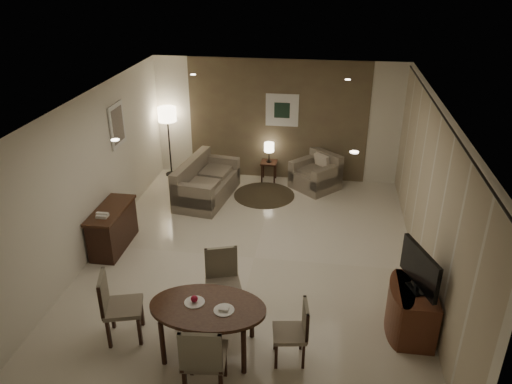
% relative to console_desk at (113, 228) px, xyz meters
% --- Properties ---
extents(room_shell, '(5.50, 7.00, 2.70)m').
position_rel_console_desk_xyz_m(room_shell, '(2.49, 0.40, 0.98)').
color(room_shell, beige).
rests_on(room_shell, ground).
extents(taupe_accent, '(3.96, 0.03, 2.70)m').
position_rel_console_desk_xyz_m(taupe_accent, '(2.49, 3.48, 0.98)').
color(taupe_accent, brown).
rests_on(taupe_accent, wall_back).
extents(curtain_wall, '(0.08, 6.70, 2.58)m').
position_rel_console_desk_xyz_m(curtain_wall, '(5.17, 0.00, 0.95)').
color(curtain_wall, beige).
rests_on(curtain_wall, wall_right).
extents(curtain_rod, '(0.03, 6.80, 0.03)m').
position_rel_console_desk_xyz_m(curtain_rod, '(5.17, 0.00, 2.27)').
color(curtain_rod, black).
rests_on(curtain_rod, wall_right).
extents(art_back_frame, '(0.72, 0.03, 0.72)m').
position_rel_console_desk_xyz_m(art_back_frame, '(2.59, 3.46, 1.23)').
color(art_back_frame, silver).
rests_on(art_back_frame, wall_back).
extents(art_back_canvas, '(0.34, 0.01, 0.34)m').
position_rel_console_desk_xyz_m(art_back_canvas, '(2.59, 3.44, 1.23)').
color(art_back_canvas, black).
rests_on(art_back_canvas, wall_back).
extents(art_left_frame, '(0.03, 0.60, 0.80)m').
position_rel_console_desk_xyz_m(art_left_frame, '(-0.23, 1.20, 1.48)').
color(art_left_frame, silver).
rests_on(art_left_frame, wall_left).
extents(art_left_canvas, '(0.01, 0.46, 0.64)m').
position_rel_console_desk_xyz_m(art_left_canvas, '(-0.21, 1.20, 1.48)').
color(art_left_canvas, gray).
rests_on(art_left_canvas, wall_left).
extents(downlight_nl, '(0.10, 0.10, 0.01)m').
position_rel_console_desk_xyz_m(downlight_nl, '(1.09, -1.80, 2.31)').
color(downlight_nl, white).
rests_on(downlight_nl, ceiling).
extents(downlight_nr, '(0.10, 0.10, 0.01)m').
position_rel_console_desk_xyz_m(downlight_nr, '(3.89, -1.80, 2.31)').
color(downlight_nr, white).
rests_on(downlight_nr, ceiling).
extents(downlight_fl, '(0.10, 0.10, 0.01)m').
position_rel_console_desk_xyz_m(downlight_fl, '(1.09, 1.80, 2.31)').
color(downlight_fl, white).
rests_on(downlight_fl, ceiling).
extents(downlight_fr, '(0.10, 0.10, 0.01)m').
position_rel_console_desk_xyz_m(downlight_fr, '(3.89, 1.80, 2.31)').
color(downlight_fr, white).
rests_on(downlight_fr, ceiling).
extents(console_desk, '(0.48, 1.20, 0.75)m').
position_rel_console_desk_xyz_m(console_desk, '(0.00, 0.00, 0.00)').
color(console_desk, '#442916').
rests_on(console_desk, floor).
extents(telephone, '(0.20, 0.14, 0.09)m').
position_rel_console_desk_xyz_m(telephone, '(0.00, -0.30, 0.43)').
color(telephone, white).
rests_on(telephone, console_desk).
extents(tv_cabinet, '(0.48, 0.90, 0.70)m').
position_rel_console_desk_xyz_m(tv_cabinet, '(4.89, -1.50, -0.03)').
color(tv_cabinet, brown).
rests_on(tv_cabinet, floor).
extents(flat_tv, '(0.36, 0.85, 0.60)m').
position_rel_console_desk_xyz_m(flat_tv, '(4.87, -1.50, 0.65)').
color(flat_tv, black).
rests_on(flat_tv, tv_cabinet).
extents(dining_table, '(1.48, 0.93, 0.70)m').
position_rel_console_desk_xyz_m(dining_table, '(2.23, -2.24, -0.03)').
color(dining_table, '#442916').
rests_on(dining_table, floor).
extents(chair_near, '(0.54, 0.54, 1.03)m').
position_rel_console_desk_xyz_m(chair_near, '(2.34, -2.88, 0.14)').
color(chair_near, '#7A6F5E').
rests_on(chair_near, floor).
extents(chair_far, '(0.61, 0.61, 0.99)m').
position_rel_console_desk_xyz_m(chair_far, '(2.29, -1.54, 0.12)').
color(chair_far, '#7A6F5E').
rests_on(chair_far, floor).
extents(chair_left, '(0.59, 0.59, 0.98)m').
position_rel_console_desk_xyz_m(chair_left, '(1.07, -2.15, 0.12)').
color(chair_left, '#7A6F5E').
rests_on(chair_left, floor).
extents(chair_right, '(0.46, 0.46, 0.84)m').
position_rel_console_desk_xyz_m(chair_right, '(3.27, -2.25, 0.05)').
color(chair_right, '#7A6F5E').
rests_on(chair_right, floor).
extents(plate_a, '(0.26, 0.26, 0.02)m').
position_rel_console_desk_xyz_m(plate_a, '(2.05, -2.19, 0.33)').
color(plate_a, white).
rests_on(plate_a, dining_table).
extents(plate_b, '(0.26, 0.26, 0.02)m').
position_rel_console_desk_xyz_m(plate_b, '(2.45, -2.29, 0.33)').
color(plate_b, white).
rests_on(plate_b, dining_table).
extents(fruit_apple, '(0.09, 0.09, 0.09)m').
position_rel_console_desk_xyz_m(fruit_apple, '(2.05, -2.19, 0.38)').
color(fruit_apple, maroon).
rests_on(fruit_apple, plate_a).
extents(napkin, '(0.12, 0.08, 0.03)m').
position_rel_console_desk_xyz_m(napkin, '(2.45, -2.29, 0.35)').
color(napkin, white).
rests_on(napkin, plate_b).
extents(round_rug, '(1.30, 1.30, 0.01)m').
position_rel_console_desk_xyz_m(round_rug, '(2.34, 2.45, -0.37)').
color(round_rug, '#433725').
rests_on(round_rug, floor).
extents(sofa, '(1.86, 1.12, 0.82)m').
position_rel_console_desk_xyz_m(sofa, '(1.17, 2.15, 0.04)').
color(sofa, '#7A6F5E').
rests_on(sofa, floor).
extents(armchair, '(1.20, 1.19, 0.77)m').
position_rel_console_desk_xyz_m(armchair, '(3.39, 2.98, 0.01)').
color(armchair, '#7A6F5E').
rests_on(armchair, floor).
extents(side_table, '(0.36, 0.36, 0.45)m').
position_rel_console_desk_xyz_m(side_table, '(2.34, 3.25, -0.15)').
color(side_table, '#331811').
rests_on(side_table, floor).
extents(table_lamp, '(0.22, 0.22, 0.50)m').
position_rel_console_desk_xyz_m(table_lamp, '(2.34, 3.25, 0.33)').
color(table_lamp, '#FFEAC1').
rests_on(table_lamp, side_table).
extents(floor_lamp, '(0.41, 0.41, 1.62)m').
position_rel_console_desk_xyz_m(floor_lamp, '(0.04, 3.25, 0.43)').
color(floor_lamp, '#FFE5B7').
rests_on(floor_lamp, floor).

